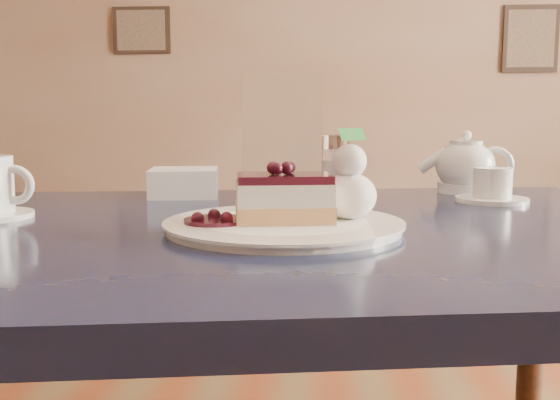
# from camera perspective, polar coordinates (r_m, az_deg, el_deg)

# --- Properties ---
(main_table) EXTENTS (1.39, 1.04, 0.79)m
(main_table) POSITION_cam_1_polar(r_m,az_deg,el_deg) (0.91, 0.03, -7.37)
(main_table) COLOR black
(main_table) RESTS_ON ground
(dessert_plate) EXTENTS (0.31, 0.31, 0.01)m
(dessert_plate) POSITION_cam_1_polar(r_m,az_deg,el_deg) (0.83, 0.35, -2.37)
(dessert_plate) COLOR white
(dessert_plate) RESTS_ON main_table
(cheesecake_slice) EXTENTS (0.14, 0.11, 0.06)m
(cheesecake_slice) POSITION_cam_1_polar(r_m,az_deg,el_deg) (0.83, 0.35, 0.17)
(cheesecake_slice) COLOR #E3A257
(cheesecake_slice) RESTS_ON dessert_plate
(whipped_cream) EXTENTS (0.08, 0.08, 0.07)m
(whipped_cream) POSITION_cam_1_polar(r_m,az_deg,el_deg) (0.85, 6.33, 0.39)
(whipped_cream) COLOR white
(whipped_cream) RESTS_ON dessert_plate
(berry_sauce) EXTENTS (0.08, 0.08, 0.01)m
(berry_sauce) POSITION_cam_1_polar(r_m,az_deg,el_deg) (0.82, -5.87, -1.90)
(berry_sauce) COLOR black
(berry_sauce) RESTS_ON dessert_plate
(tea_set) EXTENTS (0.19, 0.26, 0.11)m
(tea_set) POSITION_cam_1_polar(r_m,az_deg,el_deg) (1.28, 16.95, 2.54)
(tea_set) COLOR white
(tea_set) RESTS_ON main_table
(menu_card) EXTENTS (0.15, 0.06, 0.23)m
(menu_card) POSITION_cam_1_polar(r_m,az_deg,el_deg) (1.18, 0.15, 5.92)
(menu_card) COLOR beige
(menu_card) RESTS_ON main_table
(sugar_shaker) EXTENTS (0.06, 0.06, 0.12)m
(sugar_shaker) POSITION_cam_1_polar(r_m,az_deg,el_deg) (1.22, 4.81, 3.29)
(sugar_shaker) COLOR white
(sugar_shaker) RESTS_ON main_table
(napkin_stack) EXTENTS (0.15, 0.15, 0.05)m
(napkin_stack) POSITION_cam_1_polar(r_m,az_deg,el_deg) (1.21, -8.75, 1.60)
(napkin_stack) COLOR white
(napkin_stack) RESTS_ON main_table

